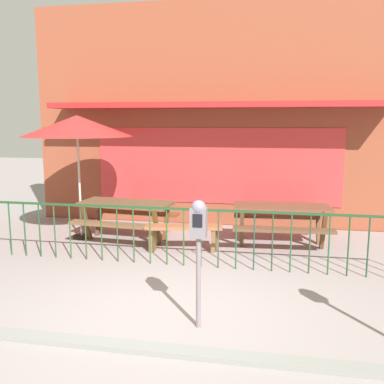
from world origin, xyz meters
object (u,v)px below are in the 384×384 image
at_px(patio_umbrella, 77,126).
at_px(parking_meter_near, 199,231).
at_px(picnic_table_right, 281,214).
at_px(patio_bench, 183,232).
at_px(picnic_table_left, 126,210).

bearing_deg(patio_umbrella, parking_meter_near, -47.99).
distance_m(picnic_table_right, patio_bench, 1.90).
height_order(picnic_table_left, patio_umbrella, patio_umbrella).
bearing_deg(parking_meter_near, picnic_table_left, 121.26).
xyz_separation_m(patio_umbrella, patio_bench, (2.22, -0.48, -1.89)).
xyz_separation_m(picnic_table_right, patio_bench, (-1.75, -0.69, -0.26)).
bearing_deg(picnic_table_left, picnic_table_right, 3.50).
relative_size(picnic_table_right, patio_umbrella, 0.77).
relative_size(picnic_table_right, patio_bench, 1.31).
bearing_deg(parking_meter_near, patio_umbrella, 132.01).
xyz_separation_m(picnic_table_left, patio_umbrella, (-0.96, -0.03, 1.64)).
height_order(patio_bench, parking_meter_near, parking_meter_near).
bearing_deg(parking_meter_near, patio_bench, 105.13).
relative_size(picnic_table_left, parking_meter_near, 1.28).
bearing_deg(patio_umbrella, picnic_table_right, 3.08).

